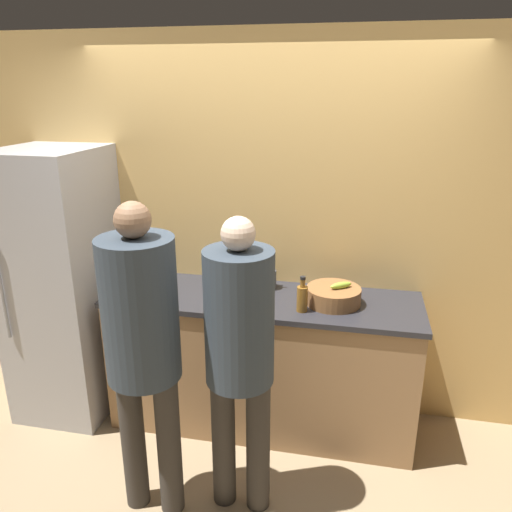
{
  "coord_description": "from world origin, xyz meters",
  "views": [
    {
      "loc": [
        0.57,
        -2.57,
        2.25
      ],
      "look_at": [
        0.0,
        0.15,
        1.3
      ],
      "focal_mm": 35.0,
      "sensor_mm": 36.0,
      "label": 1
    }
  ],
  "objects": [
    {
      "name": "ground_plane",
      "position": [
        0.0,
        0.0,
        0.0
      ],
      "size": [
        14.0,
        14.0,
        0.0
      ],
      "primitive_type": "plane",
      "color": "#9E8460"
    },
    {
      "name": "wall_back",
      "position": [
        0.0,
        0.68,
        1.3
      ],
      "size": [
        5.2,
        0.06,
        2.6
      ],
      "color": "#E0B266",
      "rests_on": "ground_plane"
    },
    {
      "name": "person_left",
      "position": [
        -0.45,
        -0.51,
        1.07
      ],
      "size": [
        0.38,
        0.38,
        1.75
      ],
      "color": "#38332D",
      "rests_on": "ground_plane"
    },
    {
      "name": "utensil_crock",
      "position": [
        0.01,
        0.51,
        1.02
      ],
      "size": [
        0.12,
        0.12,
        0.3
      ],
      "color": "#3D424C",
      "rests_on": "counter"
    },
    {
      "name": "cup_black",
      "position": [
        -0.82,
        0.13,
        1.0
      ],
      "size": [
        0.08,
        0.08,
        0.1
      ],
      "color": "#28282D",
      "rests_on": "counter"
    },
    {
      "name": "person_center",
      "position": [
        0.03,
        -0.39,
        1.0
      ],
      "size": [
        0.35,
        0.35,
        1.68
      ],
      "color": "#38332D",
      "rests_on": "ground_plane"
    },
    {
      "name": "bottle_amber",
      "position": [
        0.28,
        0.19,
        1.04
      ],
      "size": [
        0.07,
        0.07,
        0.23
      ],
      "color": "brown",
      "rests_on": "counter"
    },
    {
      "name": "refrigerator",
      "position": [
        -1.4,
        0.3,
        0.94
      ],
      "size": [
        0.62,
        0.74,
        1.88
      ],
      "color": "#B7B7BC",
      "rests_on": "ground_plane"
    },
    {
      "name": "counter",
      "position": [
        0.0,
        0.36,
        0.48
      ],
      "size": [
        2.04,
        0.66,
        0.95
      ],
      "color": "#9E754C",
      "rests_on": "ground_plane"
    },
    {
      "name": "fruit_bowl",
      "position": [
        0.46,
        0.34,
        1.01
      ],
      "size": [
        0.34,
        0.34,
        0.15
      ],
      "color": "brown",
      "rests_on": "counter"
    }
  ]
}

